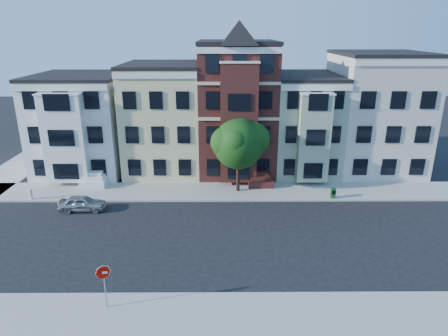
{
  "coord_description": "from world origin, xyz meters",
  "views": [
    {
      "loc": [
        -1.48,
        -23.7,
        13.28
      ],
      "look_at": [
        -1.31,
        2.32,
        4.2
      ],
      "focal_mm": 32.0,
      "sensor_mm": 36.0,
      "label": 1
    }
  ],
  "objects_px": {
    "street_tree": "(238,147)",
    "newspaper_box": "(333,193)",
    "stop_sign": "(105,284)",
    "parked_car": "(82,203)",
    "fire_hydrant": "(31,195)"
  },
  "relations": [
    {
      "from": "parked_car",
      "to": "fire_hydrant",
      "type": "distance_m",
      "value": 5.13
    },
    {
      "from": "parked_car",
      "to": "fire_hydrant",
      "type": "bearing_deg",
      "value": 67.99
    },
    {
      "from": "newspaper_box",
      "to": "stop_sign",
      "type": "height_order",
      "value": "stop_sign"
    },
    {
      "from": "newspaper_box",
      "to": "stop_sign",
      "type": "distance_m",
      "value": 20.11
    },
    {
      "from": "fire_hydrant",
      "to": "stop_sign",
      "type": "relative_size",
      "value": 0.27
    },
    {
      "from": "newspaper_box",
      "to": "street_tree",
      "type": "bearing_deg",
      "value": 168.19
    },
    {
      "from": "stop_sign",
      "to": "newspaper_box",
      "type": "bearing_deg",
      "value": 37.16
    },
    {
      "from": "street_tree",
      "to": "newspaper_box",
      "type": "bearing_deg",
      "value": -12.11
    },
    {
      "from": "street_tree",
      "to": "parked_car",
      "type": "distance_m",
      "value": 13.1
    },
    {
      "from": "newspaper_box",
      "to": "fire_hydrant",
      "type": "distance_m",
      "value": 24.65
    },
    {
      "from": "street_tree",
      "to": "newspaper_box",
      "type": "xyz_separation_m",
      "value": [
        7.73,
        -1.66,
        -3.42
      ]
    },
    {
      "from": "parked_car",
      "to": "stop_sign",
      "type": "xyz_separation_m",
      "value": [
        5.0,
        -11.58,
        0.9
      ]
    },
    {
      "from": "newspaper_box",
      "to": "parked_car",
      "type": "bearing_deg",
      "value": -174.14
    },
    {
      "from": "stop_sign",
      "to": "fire_hydrant",
      "type": "bearing_deg",
      "value": 120.97
    },
    {
      "from": "street_tree",
      "to": "newspaper_box",
      "type": "distance_m",
      "value": 8.62
    }
  ]
}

